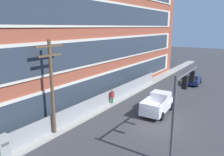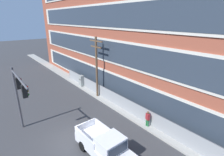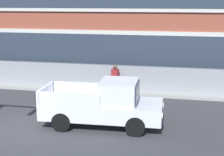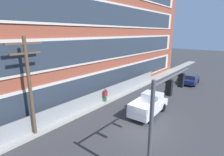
{
  "view_description": "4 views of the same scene",
  "coord_description": "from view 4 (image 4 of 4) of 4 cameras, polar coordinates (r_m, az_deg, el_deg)",
  "views": [
    {
      "loc": [
        -16.79,
        -6.55,
        8.61
      ],
      "look_at": [
        1.18,
        5.27,
        3.54
      ],
      "focal_mm": 35.0,
      "sensor_mm": 36.0,
      "label": 1
    },
    {
      "loc": [
        11.88,
        -4.9,
        9.74
      ],
      "look_at": [
        -1.42,
        5.45,
        3.95
      ],
      "focal_mm": 28.0,
      "sensor_mm": 36.0,
      "label": 2
    },
    {
      "loc": [
        6.63,
        -12.63,
        5.34
      ],
      "look_at": [
        3.63,
        1.64,
        2.01
      ],
      "focal_mm": 55.0,
      "sensor_mm": 36.0,
      "label": 3
    },
    {
      "loc": [
        -11.48,
        -6.17,
        7.92
      ],
      "look_at": [
        1.0,
        3.89,
        3.74
      ],
      "focal_mm": 28.0,
      "sensor_mm": 36.0,
      "label": 4
    }
  ],
  "objects": [
    {
      "name": "chain_link_fence",
      "position": [
        18.72,
        -8.38,
        -7.81
      ],
      "size": [
        29.68,
        0.06,
        1.63
      ],
      "color": "gray",
      "rests_on": "ground"
    },
    {
      "name": "pickup_truck_white",
      "position": [
        17.97,
        12.1,
        -8.54
      ],
      "size": [
        5.25,
        2.25,
        2.03
      ],
      "color": "silver",
      "rests_on": "ground"
    },
    {
      "name": "sedan_navy",
      "position": [
        30.33,
        24.37,
        -0.3
      ],
      "size": [
        4.54,
        2.12,
        1.56
      ],
      "color": "navy",
      "rests_on": "ground"
    },
    {
      "name": "sidewalk_building_side",
      "position": [
        18.95,
        -8.69,
        -10.02
      ],
      "size": [
        80.0,
        1.63,
        0.16
      ],
      "primitive_type": "cube",
      "color": "#9E9B93",
      "rests_on": "ground"
    },
    {
      "name": "pedestrian_near_cabinet",
      "position": [
        20.22,
        -2.11,
        -5.5
      ],
      "size": [
        0.45,
        0.35,
        1.69
      ],
      "color": "#236B38",
      "rests_on": "ground"
    },
    {
      "name": "ground_plane",
      "position": [
        15.25,
        9.47,
        -16.91
      ],
      "size": [
        160.0,
        160.0,
        0.0
      ],
      "primitive_type": "plane",
      "color": "#38383A"
    },
    {
      "name": "brick_mill_building",
      "position": [
        22.44,
        -22.76,
        13.76
      ],
      "size": [
        53.61,
        12.44,
        16.02
      ],
      "color": "brown",
      "rests_on": "ground"
    },
    {
      "name": "traffic_signal_mast",
      "position": [
        9.94,
        16.75,
        -8.34
      ],
      "size": [
        5.27,
        0.43,
        5.85
      ],
      "color": "#4C4C51",
      "rests_on": "ground"
    },
    {
      "name": "utility_pole_near_corner",
      "position": [
        14.27,
        -25.37,
        -1.49
      ],
      "size": [
        2.58,
        0.26,
        7.7
      ],
      "color": "brown",
      "rests_on": "ground"
    }
  ]
}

